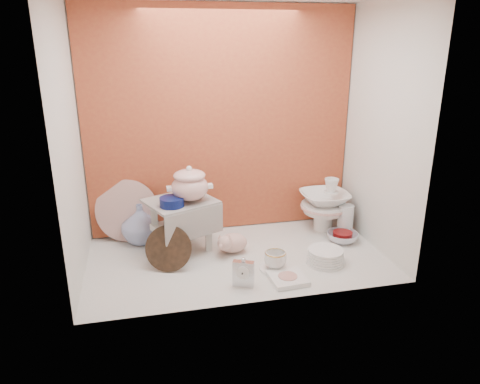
# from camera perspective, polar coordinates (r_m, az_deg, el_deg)

# --- Properties ---
(ground) EXTENTS (1.80, 1.80, 0.00)m
(ground) POSITION_cam_1_polar(r_m,az_deg,el_deg) (2.78, -0.31, -8.38)
(ground) COLOR silver
(ground) RESTS_ON ground
(niche_shell) EXTENTS (1.86, 1.03, 1.53)m
(niche_shell) POSITION_cam_1_polar(r_m,az_deg,el_deg) (2.67, -1.20, 11.48)
(niche_shell) COLOR #AC512B
(niche_shell) RESTS_ON ground
(step_stool) EXTENTS (0.49, 0.47, 0.33)m
(step_stool) POSITION_cam_1_polar(r_m,az_deg,el_deg) (2.84, -7.47, -4.23)
(step_stool) COLOR silver
(step_stool) RESTS_ON ground
(soup_tureen) EXTENTS (0.29, 0.29, 0.23)m
(soup_tureen) POSITION_cam_1_polar(r_m,az_deg,el_deg) (2.72, -6.44, 1.07)
(soup_tureen) COLOR white
(soup_tureen) RESTS_ON step_stool
(cobalt_bowl) EXTENTS (0.15, 0.15, 0.05)m
(cobalt_bowl) POSITION_cam_1_polar(r_m,az_deg,el_deg) (2.68, -8.67, -1.24)
(cobalt_bowl) COLOR #0A144E
(cobalt_bowl) RESTS_ON step_stool
(floral_platter) EXTENTS (0.43, 0.18, 0.41)m
(floral_platter) POSITION_cam_1_polar(r_m,az_deg,el_deg) (3.04, -14.23, -2.33)
(floral_platter) COLOR silver
(floral_platter) RESTS_ON ground
(blue_white_vase) EXTENTS (0.33, 0.33, 0.26)m
(blue_white_vase) POSITION_cam_1_polar(r_m,az_deg,el_deg) (3.01, -12.57, -3.95)
(blue_white_vase) COLOR white
(blue_white_vase) RESTS_ON ground
(lacquer_tray) EXTENTS (0.29, 0.19, 0.26)m
(lacquer_tray) POSITION_cam_1_polar(r_m,az_deg,el_deg) (2.63, -9.10, -7.13)
(lacquer_tray) COLOR black
(lacquer_tray) RESTS_ON ground
(mantel_clock) EXTENTS (0.12, 0.08, 0.17)m
(mantel_clock) POSITION_cam_1_polar(r_m,az_deg,el_deg) (2.45, 0.44, -10.18)
(mantel_clock) COLOR silver
(mantel_clock) RESTS_ON ground
(plush_pig) EXTENTS (0.27, 0.23, 0.14)m
(plush_pig) POSITION_cam_1_polar(r_m,az_deg,el_deg) (2.82, -0.93, -6.46)
(plush_pig) COLOR #CD9D90
(plush_pig) RESTS_ON ground
(teacup_saucer) EXTENTS (0.22, 0.22, 0.01)m
(teacup_saucer) POSITION_cam_1_polar(r_m,az_deg,el_deg) (2.66, 4.49, -9.68)
(teacup_saucer) COLOR white
(teacup_saucer) RESTS_ON ground
(gold_rim_teacup) EXTENTS (0.16, 0.16, 0.10)m
(gold_rim_teacup) POSITION_cam_1_polar(r_m,az_deg,el_deg) (2.63, 4.52, -8.58)
(gold_rim_teacup) COLOR white
(gold_rim_teacup) RESTS_ON teacup_saucer
(lattice_dish) EXTENTS (0.21, 0.21, 0.03)m
(lattice_dish) POSITION_cam_1_polar(r_m,az_deg,el_deg) (2.55, 6.09, -10.90)
(lattice_dish) COLOR white
(lattice_dish) RESTS_ON ground
(dinner_plate_stack) EXTENTS (0.25, 0.25, 0.09)m
(dinner_plate_stack) POSITION_cam_1_polar(r_m,az_deg,el_deg) (2.75, 10.82, -8.04)
(dinner_plate_stack) COLOR white
(dinner_plate_stack) RESTS_ON ground
(crystal_bowl) EXTENTS (0.21, 0.21, 0.06)m
(crystal_bowl) POSITION_cam_1_polar(r_m,az_deg,el_deg) (3.05, 12.92, -5.63)
(crystal_bowl) COLOR silver
(crystal_bowl) RESTS_ON ground
(clear_glass_vase) EXTENTS (0.14, 0.14, 0.21)m
(clear_glass_vase) POSITION_cam_1_polar(r_m,az_deg,el_deg) (3.14, 13.27, -3.48)
(clear_glass_vase) COLOR silver
(clear_glass_vase) RESTS_ON ground
(porcelain_tower) EXTENTS (0.43, 0.43, 0.38)m
(porcelain_tower) POSITION_cam_1_polar(r_m,az_deg,el_deg) (3.16, 10.68, -1.56)
(porcelain_tower) COLOR white
(porcelain_tower) RESTS_ON ground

